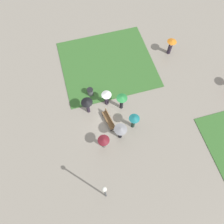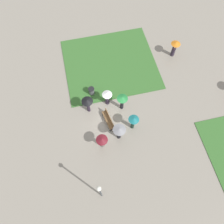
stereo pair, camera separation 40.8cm
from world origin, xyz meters
TOP-DOWN VIEW (x-y plane):
  - ground_plane at (0.00, 0.00)m, footprint 90.00×90.00m
  - lawn_patch_near at (-5.87, 1.48)m, footprint 8.36×9.28m
  - park_bench at (0.45, -0.09)m, footprint 1.96×0.75m
  - lamp_post at (6.48, -1.99)m, footprint 0.32×0.32m
  - trash_bin at (-2.80, -1.03)m, footprint 0.59×0.59m
  - crowd_person_maroon at (2.55, -1.09)m, footprint 0.97×0.97m
  - crowd_person_white at (-1.44, 0.22)m, footprint 0.90×0.90m
  - crowd_person_green at (-0.65, 1.40)m, footprint 0.97×0.97m
  - crowd_person_teal at (1.44, 1.85)m, footprint 0.91×0.91m
  - crowd_person_black at (-1.07, -1.62)m, footprint 1.02×1.02m
  - crowd_person_grey at (2.08, 0.46)m, footprint 1.08×1.08m
  - lone_walker_mid_plaza at (-5.56, 8.14)m, footprint 0.95×0.95m

SIDE VIEW (x-z plane):
  - ground_plane at x=0.00m, z-range 0.00..0.00m
  - lawn_patch_near at x=-5.87m, z-range 0.00..0.06m
  - trash_bin at x=-2.80m, z-range 0.00..0.84m
  - park_bench at x=0.45m, z-range 0.02..0.92m
  - lone_walker_mid_plaza at x=-5.56m, z-range 0.25..2.07m
  - crowd_person_white at x=-1.44m, z-range 0.28..2.08m
  - crowd_person_maroon at x=2.55m, z-range 0.40..2.15m
  - crowd_person_teal at x=1.44m, z-range 0.40..2.28m
  - crowd_person_grey at x=2.08m, z-range 0.44..2.37m
  - crowd_person_black at x=-1.07m, z-range 0.50..2.46m
  - crowd_person_green at x=-0.65m, z-range 0.49..2.50m
  - lamp_post at x=6.48m, z-range 0.63..5.13m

